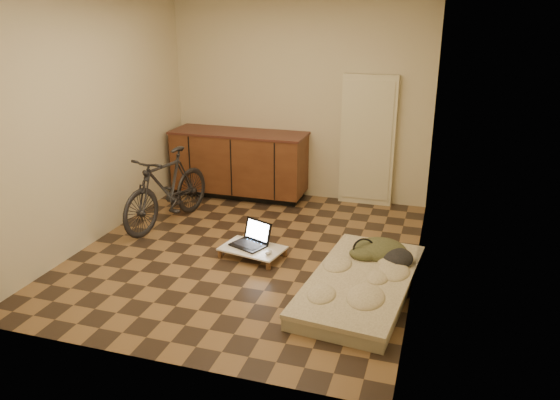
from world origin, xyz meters
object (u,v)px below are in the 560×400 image
(futon, at_px, (361,284))
(laptop, at_px, (252,240))
(bicycle, at_px, (167,185))
(lap_desk, at_px, (253,249))

(futon, height_order, laptop, laptop)
(bicycle, height_order, futon, bicycle)
(futon, relative_size, lap_desk, 2.64)
(futon, bearing_deg, laptop, 165.14)
(lap_desk, bearing_deg, bicycle, 166.99)
(bicycle, relative_size, futon, 0.82)
(lap_desk, distance_m, laptop, 0.11)
(bicycle, height_order, lap_desk, bicycle)
(lap_desk, height_order, laptop, laptop)
(futon, bearing_deg, lap_desk, 167.73)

